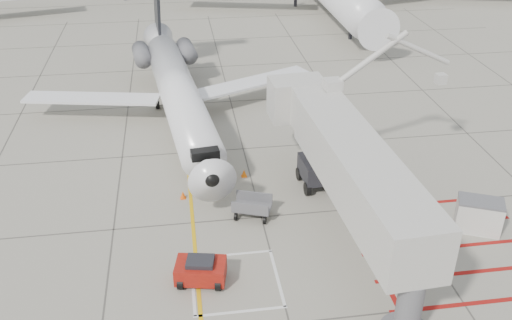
{
  "coord_description": "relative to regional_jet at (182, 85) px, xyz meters",
  "views": [
    {
      "loc": [
        -4.01,
        -21.48,
        18.25
      ],
      "look_at": [
        0.0,
        6.0,
        2.5
      ],
      "focal_mm": 40.0,
      "sensor_mm": 36.0,
      "label": 1
    }
  ],
  "objects": [
    {
      "name": "ground_power_unit",
      "position": [
        14.95,
        -13.49,
        -2.85
      ],
      "size": [
        2.64,
        2.15,
        1.81
      ],
      "primitive_type": null,
      "rotation": [
        0.0,
        0.0,
        -0.42
      ],
      "color": "silver",
      "rests_on": "ground_plane"
    },
    {
      "name": "pushback_tug",
      "position": [
        0.17,
        -15.47,
        -3.08
      ],
      "size": [
        2.57,
        1.88,
        1.36
      ],
      "primitive_type": null,
      "rotation": [
        0.0,
        0.0,
        -0.2
      ],
      "color": "#9C180F",
      "rests_on": "ground_plane"
    },
    {
      "name": "baggage_cart",
      "position": [
        3.28,
        -10.61,
        -3.11
      ],
      "size": [
        2.36,
        1.92,
        1.29
      ],
      "primitive_type": null,
      "rotation": [
        0.0,
        0.0,
        -0.35
      ],
      "color": "#58585D",
      "rests_on": "ground_plane"
    },
    {
      "name": "regional_jet",
      "position": [
        0.0,
        0.0,
        0.0
      ],
      "size": [
        25.93,
        31.14,
        7.52
      ],
      "primitive_type": null,
      "rotation": [
        0.0,
        0.0,
        0.12
      ],
      "color": "white",
      "rests_on": "ground_plane"
    },
    {
      "name": "jet_bridge",
      "position": [
        8.06,
        -13.75,
        -0.07
      ],
      "size": [
        9.83,
        18.95,
        7.39
      ],
      "primitive_type": null,
      "rotation": [
        0.0,
        0.0,
        0.06
      ],
      "color": "beige",
      "rests_on": "ground_plane"
    },
    {
      "name": "cone_side",
      "position": [
        3.38,
        -6.3,
        -3.52
      ],
      "size": [
        0.35,
        0.35,
        0.49
      ],
      "primitive_type": "cone",
      "color": "orange",
      "rests_on": "ground_plane"
    },
    {
      "name": "cone_nose",
      "position": [
        -0.43,
        -8.21,
        -3.53
      ],
      "size": [
        0.34,
        0.34,
        0.47
      ],
      "primitive_type": "cone",
      "color": "#E0510B",
      "rests_on": "ground_plane"
    },
    {
      "name": "ground_plane",
      "position": [
        3.77,
        -14.73,
        -3.76
      ],
      "size": [
        260.0,
        260.0,
        0.0
      ],
      "primitive_type": "plane",
      "color": "gray",
      "rests_on": "ground"
    }
  ]
}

